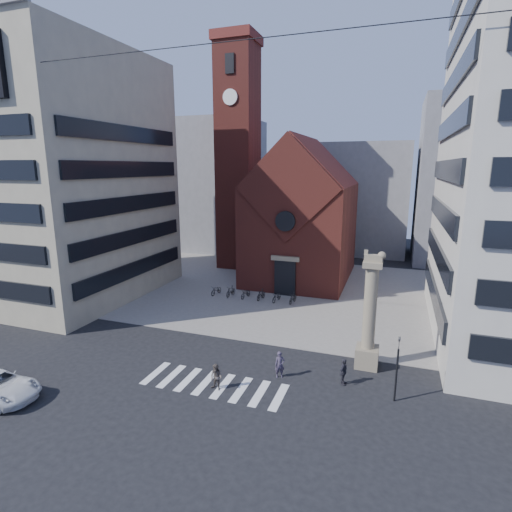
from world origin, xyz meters
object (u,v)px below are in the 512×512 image
Objects in this scene: lion_column at (369,322)px; traffic_light at (397,367)px; scooter_0 at (216,290)px; pedestrian_0 at (280,365)px; pedestrian_1 at (216,377)px; pedestrian_2 at (343,372)px.

lion_column reaches higher than traffic_light.
scooter_0 is at bearing 141.40° from traffic_light.
pedestrian_0 is 19.19m from scooter_0.
scooter_0 is (-8.37, 17.98, -0.32)m from pedestrian_1.
traffic_light is at bearing -90.22° from pedestrian_2.
traffic_light is 7.69m from pedestrian_0.
traffic_light is at bearing -63.54° from lion_column.
lion_column is at bearing 116.46° from traffic_light.
pedestrian_1 is 8.46m from pedestrian_2.
traffic_light reaches higher than scooter_0.
lion_column reaches higher than pedestrian_1.
lion_column is 11.42m from pedestrian_1.
pedestrian_2 reaches higher than pedestrian_1.
lion_column is 4.62m from traffic_light.
pedestrian_1 is (-9.04, -6.50, -2.57)m from lion_column.
pedestrian_0 is at bearing 112.61° from pedestrian_2.
pedestrian_2 is 0.92× the size of scooter_0.
pedestrian_2 is at bearing -33.32° from scooter_0.
pedestrian_1 is (-11.03, -2.50, -1.40)m from traffic_light.
scooter_0 is at bearing 146.58° from lion_column.
pedestrian_2 is (-1.30, -3.08, -2.55)m from lion_column.
lion_column is 4.78× the size of pedestrian_2.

